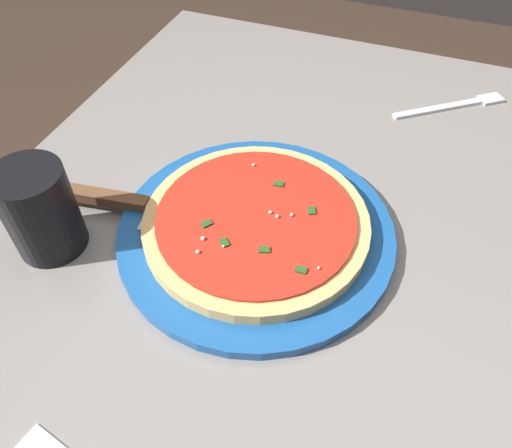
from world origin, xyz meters
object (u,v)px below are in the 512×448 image
(serving_plate, at_px, (256,231))
(pizza, at_px, (256,222))
(cup_tall_drink, at_px, (40,211))
(fork, at_px, (456,105))
(pizza_server, at_px, (128,204))

(serving_plate, height_order, pizza, pizza)
(pizza, relative_size, cup_tall_drink, 2.41)
(cup_tall_drink, height_order, fork, cup_tall_drink)
(pizza, distance_m, fork, 0.41)
(serving_plate, relative_size, cup_tall_drink, 2.99)
(pizza, relative_size, fork, 1.66)
(serving_plate, height_order, cup_tall_drink, cup_tall_drink)
(cup_tall_drink, xyz_separation_m, fork, (-0.46, 0.41, -0.05))
(pizza_server, bearing_deg, fork, 137.19)
(serving_plate, height_order, pizza_server, pizza_server)
(fork, bearing_deg, cup_tall_drink, -42.31)
(pizza, bearing_deg, fork, 151.40)
(pizza, height_order, cup_tall_drink, cup_tall_drink)
(pizza_server, relative_size, fork, 1.41)
(cup_tall_drink, bearing_deg, pizza, 113.63)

